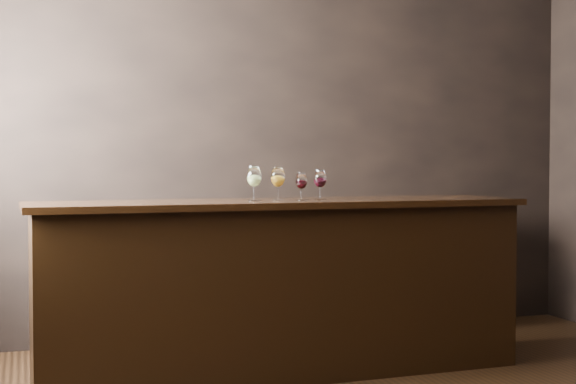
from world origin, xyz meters
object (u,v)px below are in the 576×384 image
object	(u,v)px
glass_white	(254,177)
glass_red_a	(301,182)
glass_red_b	(320,180)
glass_amber	(278,178)
bar_counter	(282,290)
back_bar_shelf	(290,274)

from	to	relation	value
glass_white	glass_red_a	xyz separation A→B (m)	(0.30, -0.01, -0.03)
glass_red_b	glass_white	bearing A→B (deg)	-175.94
glass_amber	glass_red_b	size ratio (longest dim) A/B	1.10
glass_red_b	glass_red_a	bearing A→B (deg)	-165.16
bar_counter	glass_red_b	bearing A→B (deg)	1.52
bar_counter	glass_red_a	bearing A→B (deg)	-12.83
glass_red_a	glass_red_b	distance (m)	0.14
glass_white	bar_counter	bearing A→B (deg)	5.65
bar_counter	glass_white	distance (m)	0.73
bar_counter	back_bar_shelf	world-z (taller)	bar_counter
bar_counter	back_bar_shelf	size ratio (longest dim) A/B	1.10
bar_counter	glass_amber	bearing A→B (deg)	170.56
bar_counter	glass_red_a	world-z (taller)	glass_red_a
glass_white	back_bar_shelf	bearing A→B (deg)	59.73
glass_amber	glass_red_b	bearing A→B (deg)	1.86
glass_amber	glass_red_a	size ratio (longest dim) A/B	1.21
glass_amber	glass_white	bearing A→B (deg)	-172.07
glass_amber	back_bar_shelf	bearing A→B (deg)	67.04
bar_counter	glass_white	xyz separation A→B (m)	(-0.18, -0.02, 0.70)
bar_counter	glass_amber	size ratio (longest dim) A/B	14.39
back_bar_shelf	glass_white	xyz separation A→B (m)	(-0.54, -0.93, 0.73)
glass_white	glass_amber	xyz separation A→B (m)	(0.16, 0.02, -0.00)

